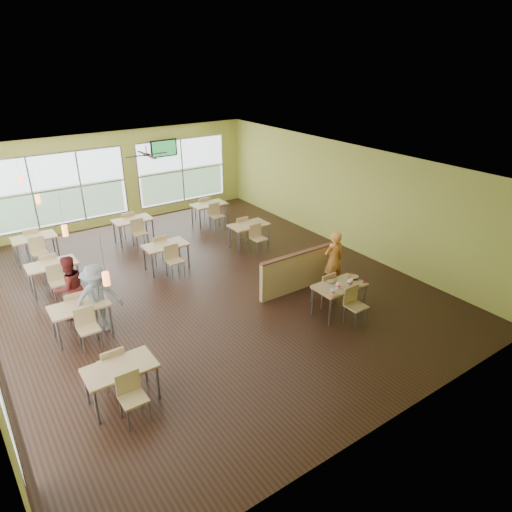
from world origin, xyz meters
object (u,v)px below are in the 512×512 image
half_wall_divider (299,271)px  man_plaid (333,261)px  main_table (339,289)px  food_basket (353,277)px

half_wall_divider → man_plaid: bearing=-30.0°
main_table → half_wall_divider: half_wall_divider is taller
half_wall_divider → food_basket: (0.49, -1.40, 0.26)m
main_table → half_wall_divider: size_ratio=0.63×
food_basket → half_wall_divider: bearing=109.3°
half_wall_divider → man_plaid: size_ratio=1.54×
main_table → man_plaid: 1.27m
man_plaid → food_basket: bearing=79.8°
main_table → food_basket: (0.49, 0.05, 0.15)m
half_wall_divider → man_plaid: 0.91m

